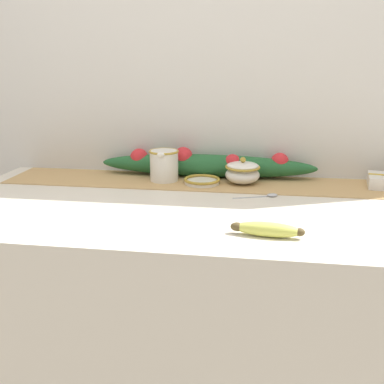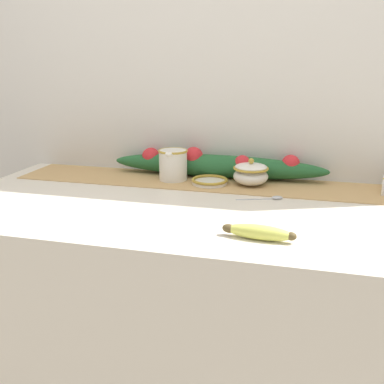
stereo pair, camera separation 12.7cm
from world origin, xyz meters
TOP-DOWN VIEW (x-y plane):
  - countertop at (0.00, 0.00)m, footprint 1.58×0.75m
  - back_wall at (0.00, 0.39)m, footprint 2.38×0.04m
  - table_runner at (0.00, 0.24)m, footprint 1.46×0.24m
  - cream_pitcher at (-0.15, 0.24)m, footprint 0.11×0.13m
  - sugar_bowl at (0.14, 0.24)m, footprint 0.12×0.12m
  - small_dish at (-0.01, 0.22)m, footprint 0.13×0.13m
  - banana at (0.21, -0.24)m, footprint 0.19×0.05m
  - spoon at (0.23, 0.10)m, footprint 0.15×0.06m
  - poinsettia_garland at (-0.00, 0.32)m, footprint 0.82×0.09m

SIDE VIEW (x-z plane):
  - countertop at x=0.00m, z-range 0.00..0.89m
  - table_runner at x=0.00m, z-range 0.89..0.90m
  - spoon at x=0.23m, z-range 0.89..0.90m
  - small_dish at x=-0.01m, z-range 0.90..0.92m
  - banana at x=0.21m, z-range 0.89..0.93m
  - sugar_bowl at x=0.14m, z-range 0.89..0.99m
  - poinsettia_garland at x=0.00m, z-range 0.89..1.00m
  - cream_pitcher at x=-0.15m, z-range 0.90..1.01m
  - back_wall at x=0.00m, z-range 0.00..2.40m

